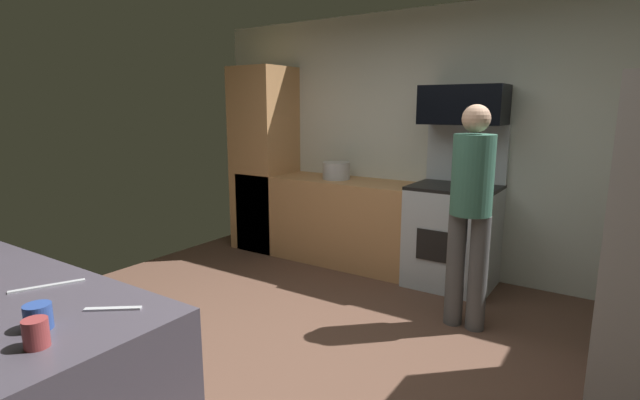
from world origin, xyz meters
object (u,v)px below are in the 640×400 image
Objects in this scene: person_cook at (471,206)px; mug_coffee at (36,333)px; oven_range at (453,232)px; stock_pot at (336,171)px; microwave at (463,105)px; mug_tea at (38,317)px.

person_cook is 2.83m from mug_coffee.
oven_range is at bearing 114.63° from person_cook.
person_cook is 1.85m from stock_pot.
stock_pot is at bearing 153.96° from person_cook.
person_cook is (0.37, -0.89, -0.73)m from microwave.
mug_coffee is 0.14m from mug_tea.
microwave is 1.21m from person_cook.
person_cook is 18.32× the size of mug_tea.
stock_pot reaches higher than mug_coffee.
person_cook reaches higher than oven_range.
microwave reaches higher than oven_range.
mug_tea is (-0.34, -3.50, 0.43)m from oven_range.
mug_coffee is (-0.21, -3.65, -0.73)m from microwave.
microwave is 7.80× the size of mug_coffee.
microwave reaches higher than mug_tea.
oven_range reaches higher than mug_tea.
person_cook reaches higher than mug_tea.
microwave is 8.09× the size of mug_tea.
mug_tea is at bearing -95.54° from oven_range.
mug_tea is at bearing -74.84° from stock_pot.
person_cook reaches higher than stock_pot.
mug_tea is (-0.71, -2.70, 0.00)m from person_cook.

